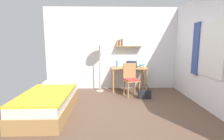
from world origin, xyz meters
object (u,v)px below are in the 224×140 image
at_px(book_stack, 142,66).
at_px(desk, 129,72).
at_px(bed, 49,102).
at_px(water_bottle, 117,64).
at_px(standing_lamp, 99,44).
at_px(desk_chair, 131,78).
at_px(handbag, 145,94).
at_px(laptop, 132,66).

bearing_deg(book_stack, desk, -176.85).
relative_size(bed, water_bottle, 9.03).
relative_size(desk, standing_lamp, 0.66).
bearing_deg(bed, book_stack, 36.48).
relative_size(desk_chair, book_stack, 4.06).
xyz_separation_m(desk, desk_chair, (-0.01, -0.51, -0.10)).
bearing_deg(book_stack, handbag, -94.74).
bearing_deg(standing_lamp, desk, 4.22).
bearing_deg(desk_chair, book_stack, 52.46).
distance_m(bed, standing_lamp, 2.29).
distance_m(desk_chair, book_stack, 0.72).
height_order(desk, standing_lamp, standing_lamp).
relative_size(standing_lamp, handbag, 4.19).
relative_size(desk_chair, standing_lamp, 0.56).
bearing_deg(standing_lamp, desk_chair, -26.06).
height_order(desk_chair, book_stack, desk_chair).
height_order(laptop, water_bottle, water_bottle).
height_order(bed, laptop, laptop).
bearing_deg(book_stack, desk_chair, -127.54).
xyz_separation_m(desk_chair, water_bottle, (-0.37, 0.49, 0.34)).
relative_size(desk, desk_chair, 1.19).
distance_m(desk_chair, laptop, 0.64).
bearing_deg(handbag, desk, 112.10).
bearing_deg(bed, desk, 41.33).
bearing_deg(desk_chair, bed, -148.14).
xyz_separation_m(desk, standing_lamp, (-0.91, -0.07, 0.86)).
height_order(standing_lamp, book_stack, standing_lamp).
bearing_deg(standing_lamp, handbag, -30.97).
bearing_deg(book_stack, standing_lamp, -176.11).
xyz_separation_m(bed, desk, (1.94, 1.71, 0.37)).
bearing_deg(handbag, standing_lamp, 149.03).
height_order(bed, water_bottle, water_bottle).
height_order(book_stack, handbag, book_stack).
height_order(bed, desk_chair, desk_chair).
bearing_deg(desk, water_bottle, -177.54).
xyz_separation_m(bed, desk_chair, (1.93, 1.20, 0.27)).
bearing_deg(desk, bed, -138.67).
relative_size(bed, book_stack, 8.42).
bearing_deg(water_bottle, bed, -132.67).
bearing_deg(bed, desk_chair, 31.86).
height_order(bed, desk, desk).
distance_m(desk, book_stack, 0.43).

